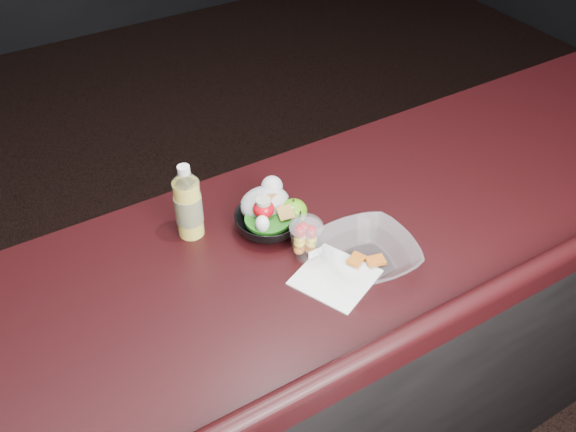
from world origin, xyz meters
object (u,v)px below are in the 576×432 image
object	(u,v)px
lemonade_bottle	(188,206)
green_apple	(293,211)
takeout_bowl	(367,254)
snack_bowl	(267,221)
fruit_cup	(306,237)

from	to	relation	value
lemonade_bottle	green_apple	world-z (taller)	lemonade_bottle
lemonade_bottle	takeout_bowl	xyz separation A→B (m)	(0.30, -0.30, -0.06)
snack_bowl	takeout_bowl	bearing A→B (deg)	-57.58
fruit_cup	snack_bowl	size ratio (longest dim) A/B	0.59
green_apple	snack_bowl	xyz separation A→B (m)	(-0.07, 0.00, -0.00)
lemonade_bottle	takeout_bowl	world-z (taller)	lemonade_bottle
lemonade_bottle	snack_bowl	size ratio (longest dim) A/B	1.05
lemonade_bottle	takeout_bowl	size ratio (longest dim) A/B	0.80
snack_bowl	takeout_bowl	xyz separation A→B (m)	(0.14, -0.22, -0.00)
lemonade_bottle	takeout_bowl	bearing A→B (deg)	-45.41
takeout_bowl	fruit_cup	bearing A→B (deg)	138.51
snack_bowl	green_apple	bearing A→B (deg)	-2.90
green_apple	lemonade_bottle	bearing A→B (deg)	158.61
green_apple	snack_bowl	distance (m)	0.07
lemonade_bottle	snack_bowl	world-z (taller)	lemonade_bottle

